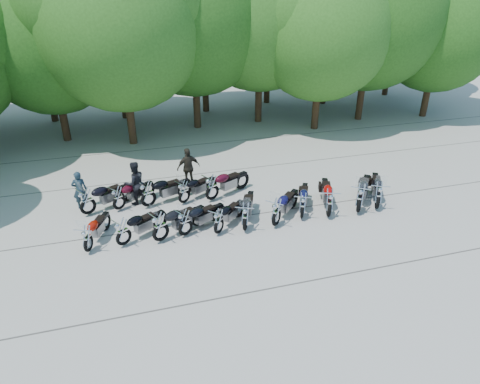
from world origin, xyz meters
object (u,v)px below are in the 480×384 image
object	(u,v)px
motorcycle_7	(303,205)
motorcycle_12	(119,197)
motorcycle_15	(212,187)
motorcycle_10	(378,195)
motorcycle_1	(123,231)
motorcycle_9	(360,197)
motorcycle_11	(87,201)
motorcycle_14	(184,191)
motorcycle_6	(277,211)
motorcycle_3	(185,222)
motorcycle_8	(329,202)
motorcycle_4	(219,221)
rider_2	(189,167)
motorcycle_0	(87,238)
motorcycle_13	(148,193)
rider_0	(80,190)
motorcycle_5	(245,216)
rider_1	(135,183)
motorcycle_2	(160,226)

from	to	relation	value
motorcycle_7	motorcycle_12	size ratio (longest dim) A/B	1.04
motorcycle_15	motorcycle_10	bearing A→B (deg)	-139.31
motorcycle_1	motorcycle_9	xyz separation A→B (m)	(9.21, -0.19, 0.10)
motorcycle_11	motorcycle_14	xyz separation A→B (m)	(3.84, -0.10, -0.08)
motorcycle_6	motorcycle_11	size ratio (longest dim) A/B	0.99
motorcycle_3	motorcycle_14	bearing A→B (deg)	-36.20
motorcycle_6	motorcycle_8	xyz separation A→B (m)	(2.24, 0.10, 0.03)
motorcycle_11	motorcycle_12	xyz separation A→B (m)	(1.20, 0.07, -0.07)
motorcycle_3	motorcycle_4	size ratio (longest dim) A/B	1.05
motorcycle_6	rider_2	size ratio (longest dim) A/B	1.29
motorcycle_0	motorcycle_13	world-z (taller)	motorcycle_13
rider_0	rider_2	xyz separation A→B (m)	(4.63, 0.82, 0.10)
motorcycle_15	rider_2	world-z (taller)	rider_2
motorcycle_9	motorcycle_11	distance (m)	10.85
motorcycle_14	motorcycle_15	size ratio (longest dim) A/B	0.88
motorcycle_5	motorcycle_9	bearing A→B (deg)	-155.79
motorcycle_9	motorcycle_13	distance (m)	8.58
motorcycle_0	rider_2	world-z (taller)	rider_2
motorcycle_10	motorcycle_12	xyz separation A→B (m)	(-10.15, 2.83, -0.08)
motorcycle_1	motorcycle_3	size ratio (longest dim) A/B	1.00
motorcycle_0	motorcycle_9	size ratio (longest dim) A/B	0.81
motorcycle_14	motorcycle_15	distance (m)	1.19
motorcycle_13	rider_1	distance (m)	0.77
motorcycle_7	rider_0	size ratio (longest dim) A/B	1.36
motorcycle_0	motorcycle_14	world-z (taller)	motorcycle_14
motorcycle_2	motorcycle_10	xyz separation A→B (m)	(8.79, -0.02, 0.01)
motorcycle_9	motorcycle_5	bearing A→B (deg)	38.40
motorcycle_5	motorcycle_14	world-z (taller)	motorcycle_5
motorcycle_7	motorcycle_10	size ratio (longest dim) A/B	0.91
motorcycle_8	rider_1	distance (m)	7.96
motorcycle_1	motorcycle_13	bearing A→B (deg)	-55.18
motorcycle_5	motorcycle_15	world-z (taller)	motorcycle_15
motorcycle_5	motorcycle_10	world-z (taller)	motorcycle_10
motorcycle_5	motorcycle_7	distance (m)	2.43
motorcycle_0	motorcycle_14	distance (m)	4.57
motorcycle_10	motorcycle_11	world-z (taller)	motorcycle_10
motorcycle_1	motorcycle_5	size ratio (longest dim) A/B	0.95
motorcycle_5	motorcycle_7	bearing A→B (deg)	-150.29
motorcycle_5	motorcycle_8	bearing A→B (deg)	-154.93
motorcycle_1	motorcycle_2	xyz separation A→B (m)	(1.29, -0.11, 0.05)
motorcycle_15	rider_0	world-z (taller)	rider_0
motorcycle_0	motorcycle_13	distance (m)	3.52
motorcycle_13	motorcycle_5	bearing A→B (deg)	-151.93
motorcycle_5	rider_0	xyz separation A→B (m)	(-5.97, 3.61, 0.16)
motorcycle_8	motorcycle_15	bearing A→B (deg)	-11.73
motorcycle_5	motorcycle_13	distance (m)	4.36
motorcycle_3	rider_2	world-z (taller)	rider_2
motorcycle_10	motorcycle_15	distance (m)	6.84
motorcycle_1	motorcycle_10	distance (m)	10.08
motorcycle_11	rider_2	size ratio (longest dim) A/B	1.30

